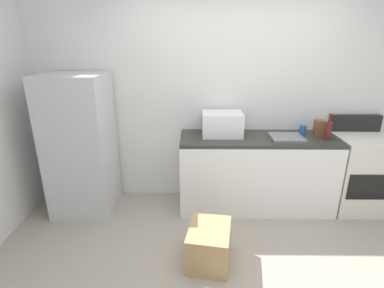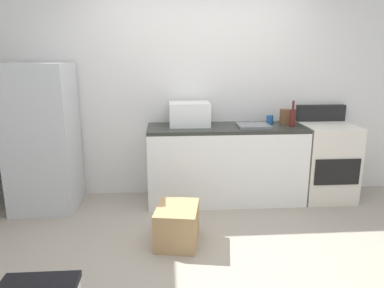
{
  "view_description": "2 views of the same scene",
  "coord_description": "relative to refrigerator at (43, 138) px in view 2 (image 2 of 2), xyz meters",
  "views": [
    {
      "loc": [
        -0.43,
        -2.0,
        1.95
      ],
      "look_at": [
        -0.46,
        0.72,
        0.98
      ],
      "focal_mm": 27.34,
      "sensor_mm": 36.0,
      "label": 1
    },
    {
      "loc": [
        -0.38,
        -2.8,
        1.69
      ],
      "look_at": [
        -0.13,
        0.66,
        0.83
      ],
      "focal_mm": 33.51,
      "sensor_mm": 36.0,
      "label": 2
    }
  ],
  "objects": [
    {
      "name": "sink_basin",
      "position": [
        2.35,
        -0.01,
        0.11
      ],
      "size": [
        0.36,
        0.32,
        0.03
      ],
      "primitive_type": "cube",
      "color": "slate",
      "rests_on": "kitchen_counter"
    },
    {
      "name": "refrigerator",
      "position": [
        0.0,
        0.0,
        0.0
      ],
      "size": [
        0.68,
        0.66,
        1.62
      ],
      "primitive_type": "cube",
      "color": "silver",
      "rests_on": "ground_plane"
    },
    {
      "name": "cardboard_box_large",
      "position": [
        1.45,
        -0.93,
        -0.63
      ],
      "size": [
        0.44,
        0.53,
        0.35
      ],
      "primitive_type": "cube",
      "rotation": [
        0.0,
        0.0,
        -0.17
      ],
      "color": "tan",
      "rests_on": "ground_plane"
    },
    {
      "name": "ground_plane",
      "position": [
        1.75,
        -1.15,
        -0.81
      ],
      "size": [
        6.0,
        6.0,
        0.0
      ],
      "primitive_type": "plane",
      "color": "#9E9384"
    },
    {
      "name": "microwave",
      "position": [
        1.63,
        0.12,
        0.23
      ],
      "size": [
        0.46,
        0.34,
        0.27
      ],
      "primitive_type": "cube",
      "color": "white",
      "rests_on": "kitchen_counter"
    },
    {
      "name": "wine_bottle",
      "position": [
        2.79,
        -0.03,
        0.2
      ],
      "size": [
        0.07,
        0.07,
        0.3
      ],
      "color": "#591E19",
      "rests_on": "kitchen_counter"
    },
    {
      "name": "stove_oven",
      "position": [
        3.27,
        0.06,
        -0.34
      ],
      "size": [
        0.6,
        0.61,
        1.1
      ],
      "color": "silver",
      "rests_on": "ground_plane"
    },
    {
      "name": "knife_block",
      "position": [
        2.76,
        0.13,
        0.18
      ],
      "size": [
        0.1,
        0.1,
        0.18
      ],
      "primitive_type": "cube",
      "color": "brown",
      "rests_on": "kitchen_counter"
    },
    {
      "name": "kitchen_counter",
      "position": [
        2.05,
        0.05,
        -0.36
      ],
      "size": [
        1.8,
        0.6,
        0.9
      ],
      "color": "white",
      "rests_on": "ground_plane"
    },
    {
      "name": "coffee_mug",
      "position": [
        2.6,
        0.19,
        0.14
      ],
      "size": [
        0.08,
        0.08,
        0.1
      ],
      "primitive_type": "cylinder",
      "color": "#2659A5",
      "rests_on": "kitchen_counter"
    },
    {
      "name": "wall_back",
      "position": [
        1.75,
        0.4,
        0.49
      ],
      "size": [
        5.0,
        0.1,
        2.6
      ],
      "primitive_type": "cube",
      "color": "silver",
      "rests_on": "ground_plane"
    }
  ]
}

